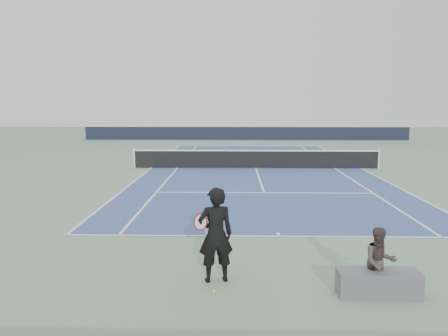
{
  "coord_description": "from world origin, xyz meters",
  "views": [
    {
      "loc": [
        -1.17,
        -22.67,
        3.38
      ],
      "look_at": [
        -1.51,
        -7.35,
        1.1
      ],
      "focal_mm": 35.0,
      "sensor_mm": 36.0,
      "label": 1
    }
  ],
  "objects_px": {
    "tennis_net": "(256,159)",
    "tennis_player": "(216,235)",
    "spectator_bench": "(379,272)",
    "tennis_ball": "(214,291)"
  },
  "relations": [
    {
      "from": "tennis_net",
      "to": "tennis_player",
      "type": "height_order",
      "value": "tennis_player"
    },
    {
      "from": "tennis_player",
      "to": "spectator_bench",
      "type": "bearing_deg",
      "value": -11.32
    },
    {
      "from": "tennis_net",
      "to": "tennis_ball",
      "type": "height_order",
      "value": "tennis_net"
    },
    {
      "from": "tennis_ball",
      "to": "spectator_bench",
      "type": "distance_m",
      "value": 2.95
    },
    {
      "from": "spectator_bench",
      "to": "tennis_player",
      "type": "bearing_deg",
      "value": 168.68
    },
    {
      "from": "tennis_net",
      "to": "tennis_ball",
      "type": "distance_m",
      "value": 15.33
    },
    {
      "from": "tennis_player",
      "to": "spectator_bench",
      "type": "relative_size",
      "value": 1.27
    },
    {
      "from": "tennis_net",
      "to": "spectator_bench",
      "type": "relative_size",
      "value": 8.91
    },
    {
      "from": "tennis_net",
      "to": "spectator_bench",
      "type": "distance_m",
      "value": 15.35
    },
    {
      "from": "tennis_player",
      "to": "spectator_bench",
      "type": "distance_m",
      "value": 3.0
    }
  ]
}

